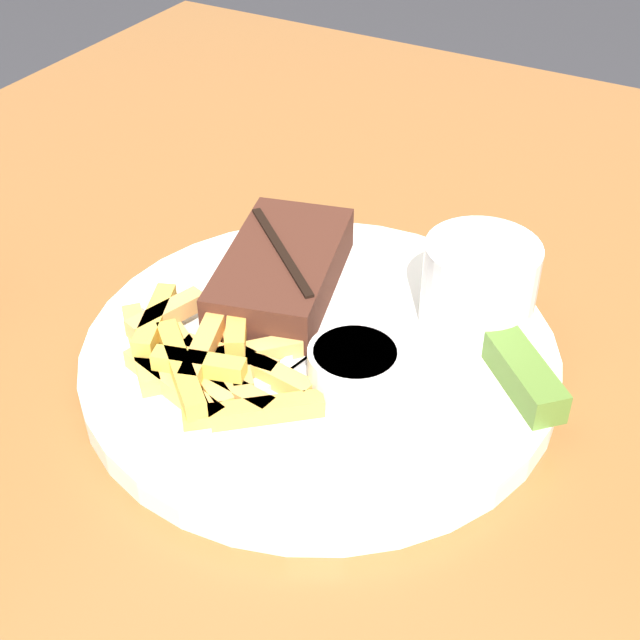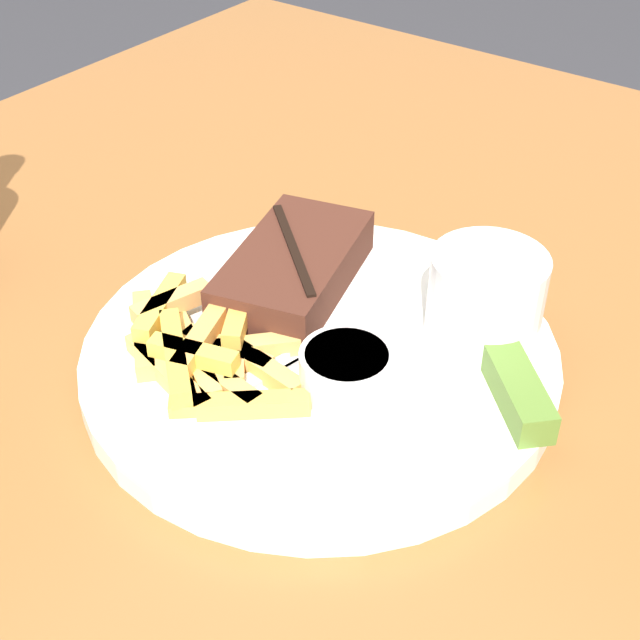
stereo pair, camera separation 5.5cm
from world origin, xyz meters
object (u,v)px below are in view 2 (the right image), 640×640
Objects in this scene: fork_utensil at (218,399)px; dinner_plate at (320,356)px; pickle_spear at (517,389)px; coleslaw_cup at (486,292)px; dipping_sauce_cup at (346,369)px; steak_portion at (294,268)px.

dinner_plate is at bearing -0.00° from fork_utensil.
fork_utensil is at bearing 126.24° from pickle_spear.
coleslaw_cup reaches higher than dinner_plate.
dinner_plate is 0.05m from dipping_sauce_cup.
fork_utensil is (-0.12, -0.04, -0.01)m from steak_portion.
coleslaw_cup is (0.03, -0.13, 0.02)m from steak_portion.
dipping_sauce_cup is at bearing -125.90° from steak_portion.
dinner_plate is 4.12× the size of coleslaw_cup.
steak_portion is 0.11m from dipping_sauce_cup.
coleslaw_cup is at bearing -22.94° from dipping_sauce_cup.
pickle_spear is (0.02, -0.12, 0.02)m from dinner_plate.
coleslaw_cup reaches higher than steak_portion.
fork_utensil is (-0.05, 0.05, -0.01)m from dipping_sauce_cup.
dinner_plate is 2.06× the size of steak_portion.
dipping_sauce_cup is 0.10m from pickle_spear.
coleslaw_cup is 0.07m from pickle_spear.
coleslaw_cup is at bearing -19.80° from fork_utensil.
dinner_plate is 4.38× the size of pickle_spear.
dipping_sauce_cup reaches higher than fork_utensil.
steak_portion is 2.61× the size of dipping_sauce_cup.
steak_portion is 0.12m from fork_utensil.
coleslaw_cup is (0.07, -0.08, 0.04)m from dinner_plate.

